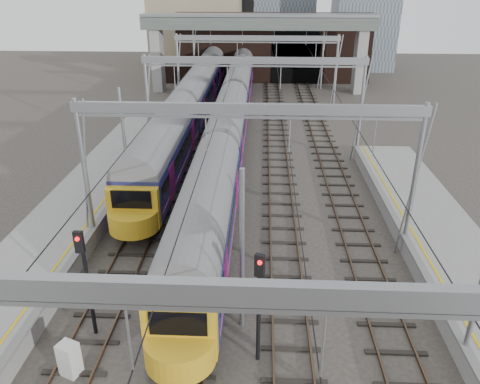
# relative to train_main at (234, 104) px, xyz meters

# --- Properties ---
(ground) EXTENTS (160.00, 160.00, 0.00)m
(ground) POSITION_rel_train_main_xyz_m (2.00, -29.68, -2.41)
(ground) COLOR #38332D
(ground) RESTS_ON ground
(platform_left) EXTENTS (4.32, 55.00, 1.12)m
(platform_left) POSITION_rel_train_main_xyz_m (-8.18, -27.18, -1.85)
(platform_left) COLOR gray
(platform_left) RESTS_ON ground
(tracks) EXTENTS (14.40, 80.00, 0.22)m
(tracks) POSITION_rel_train_main_xyz_m (2.00, -14.68, -2.39)
(tracks) COLOR #4C3828
(tracks) RESTS_ON ground
(overhead_line) EXTENTS (16.80, 80.00, 8.00)m
(overhead_line) POSITION_rel_train_main_xyz_m (2.00, -8.19, 4.16)
(overhead_line) COLOR gray
(overhead_line) RESTS_ON ground
(retaining_wall) EXTENTS (28.00, 2.75, 9.00)m
(retaining_wall) POSITION_rel_train_main_xyz_m (3.40, 22.26, 1.92)
(retaining_wall) COLOR black
(retaining_wall) RESTS_ON ground
(overbridge) EXTENTS (28.00, 3.00, 9.25)m
(overbridge) POSITION_rel_train_main_xyz_m (2.00, 16.32, 4.86)
(overbridge) COLOR gray
(overbridge) RESTS_ON ground
(train_main) EXTENTS (2.67, 61.69, 4.63)m
(train_main) POSITION_rel_train_main_xyz_m (0.00, 0.00, 0.00)
(train_main) COLOR black
(train_main) RESTS_ON ground
(train_second) EXTENTS (2.83, 65.38, 4.86)m
(train_second) POSITION_rel_train_main_xyz_m (-4.00, 11.06, 0.10)
(train_second) COLOR black
(train_second) RESTS_ON ground
(signal_near_left) EXTENTS (0.34, 0.47, 4.82)m
(signal_near_left) POSITION_rel_train_main_xyz_m (-3.93, -28.53, 0.63)
(signal_near_left) COLOR black
(signal_near_left) RESTS_ON ground
(signal_near_centre) EXTENTS (0.38, 0.46, 4.76)m
(signal_near_centre) POSITION_rel_train_main_xyz_m (2.69, -29.67, 0.60)
(signal_near_centre) COLOR black
(signal_near_centre) RESTS_ON ground
(relay_cabinet) EXTENTS (0.84, 0.78, 1.35)m
(relay_cabinet) POSITION_rel_train_main_xyz_m (-4.09, -30.64, -1.73)
(relay_cabinet) COLOR silver
(relay_cabinet) RESTS_ON ground
(equip_cover_a) EXTENTS (0.85, 0.64, 0.09)m
(equip_cover_a) POSITION_rel_train_main_xyz_m (0.68, -26.08, -2.36)
(equip_cover_a) COLOR blue
(equip_cover_a) RESTS_ON ground
(equip_cover_b) EXTENTS (0.88, 0.66, 0.10)m
(equip_cover_b) POSITION_rel_train_main_xyz_m (4.14, -26.39, -2.36)
(equip_cover_b) COLOR blue
(equip_cover_b) RESTS_ON ground
(equip_cover_c) EXTENTS (0.96, 0.80, 0.10)m
(equip_cover_c) POSITION_rel_train_main_xyz_m (8.02, -25.62, -2.36)
(equip_cover_c) COLOR blue
(equip_cover_c) RESTS_ON ground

